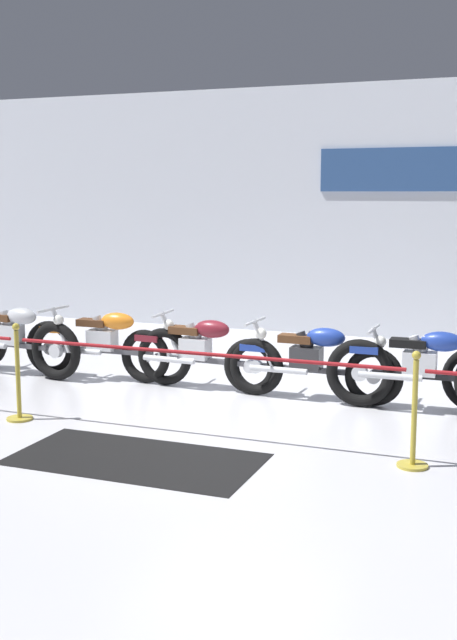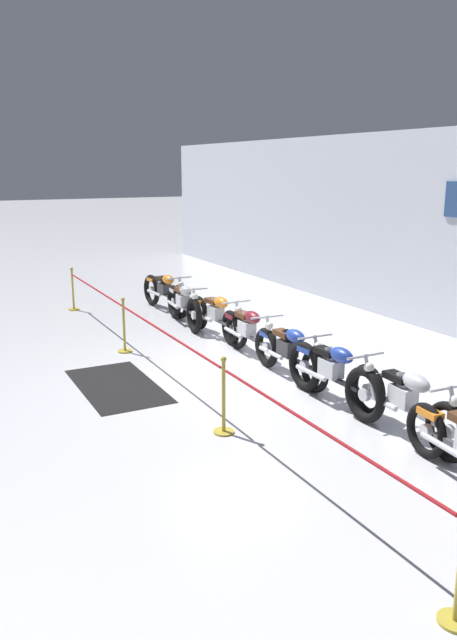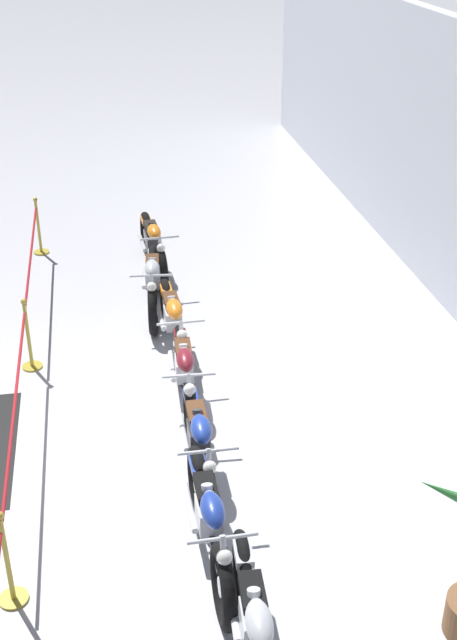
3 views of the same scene
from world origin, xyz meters
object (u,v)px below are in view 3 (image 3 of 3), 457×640
motorcycle_silver_1 (153,283)px  stanchion_mid_right (9,571)px  stanchion_mid_left (29,345)px  motorcycle_maroon_3 (185,374)px  stanchion_far_left (24,341)px  motorcycle_blue_5 (210,525)px  motorcycle_orange_2 (173,324)px  motorcycle_blue_4 (199,443)px  motorcycle_silver_6 (255,634)px  motorcycle_orange_0 (153,246)px

motorcycle_silver_1 → stanchion_mid_right: 5.85m
stanchion_mid_right → stanchion_mid_left: bearing=180.0°
motorcycle_maroon_3 → stanchion_mid_right: 3.52m
stanchion_far_left → stanchion_mid_left: size_ratio=11.59×
motorcycle_blue_5 → motorcycle_orange_2: bearing=178.5°
motorcycle_maroon_3 → motorcycle_orange_2: bearing=179.8°
motorcycle_maroon_3 → stanchion_mid_left: size_ratio=2.11×
motorcycle_maroon_3 → stanchion_mid_left: 2.35m
motorcycle_orange_2 → motorcycle_blue_5: 4.07m
motorcycle_silver_1 → motorcycle_blue_4: bearing=2.0°
motorcycle_silver_1 → stanchion_far_left: size_ratio=0.18×
motorcycle_blue_4 → stanchion_far_left: stanchion_far_left is taller
motorcycle_silver_6 → stanchion_mid_right: size_ratio=2.19×
motorcycle_silver_1 → motorcycle_orange_2: motorcycle_silver_1 is taller
stanchion_mid_left → motorcycle_silver_6: bearing=21.0°
motorcycle_orange_0 → motorcycle_blue_4: (5.53, 0.01, -0.03)m
stanchion_mid_left → stanchion_mid_right: (4.17, 0.00, 0.00)m
motorcycle_maroon_3 → motorcycle_blue_4: (1.43, -0.02, -0.00)m
motorcycle_orange_0 → motorcycle_maroon_3: size_ratio=1.07×
motorcycle_silver_1 → motorcycle_maroon_3: size_ratio=1.00×
motorcycle_blue_5 → motorcycle_silver_6: motorcycle_blue_5 is taller
motorcycle_blue_5 → motorcycle_silver_6: size_ratio=0.95×
motorcycle_blue_5 → stanchion_mid_left: stanchion_mid_left is taller
stanchion_far_left → motorcycle_silver_6: bearing=23.3°
motorcycle_orange_0 → motorcycle_silver_6: motorcycle_orange_0 is taller
motorcycle_maroon_3 → motorcycle_silver_1: bearing=-176.5°
motorcycle_blue_5 → stanchion_far_left: (-3.42, -1.87, 0.28)m
stanchion_mid_right → motorcycle_blue_4: bearing=127.0°
motorcycle_orange_2 → stanchion_mid_right: bearing=-25.1°
motorcycle_silver_1 → stanchion_mid_right: stanchion_mid_right is taller
motorcycle_orange_0 → stanchion_mid_right: size_ratio=2.26×
motorcycle_maroon_3 → motorcycle_silver_6: size_ratio=0.96×
motorcycle_silver_6 → stanchion_mid_left: bearing=-159.0°
motorcycle_silver_1 → motorcycle_blue_5: size_ratio=1.01×
motorcycle_orange_0 → motorcycle_silver_1: (1.44, -0.14, -0.00)m
stanchion_mid_right → stanchion_far_left: bearing=180.0°
motorcycle_orange_2 → motorcycle_blue_4: size_ratio=1.10×
motorcycle_blue_5 → stanchion_mid_right: (0.16, -1.87, -0.12)m
stanchion_far_left → stanchion_mid_left: same height
motorcycle_maroon_3 → stanchion_mid_right: size_ratio=2.11×
motorcycle_blue_5 → stanchion_mid_left: size_ratio=2.09×
motorcycle_orange_0 → motorcycle_maroon_3: 4.09m
motorcycle_orange_2 → stanchion_mid_right: 4.67m
motorcycle_orange_0 → motorcycle_blue_4: 5.53m
motorcycle_silver_1 → stanchion_mid_left: (1.39, -1.81, -0.12)m
motorcycle_silver_1 → motorcycle_silver_6: (6.73, 0.23, -0.00)m
motorcycle_orange_2 → stanchion_mid_left: bearing=-88.4°
motorcycle_silver_1 → motorcycle_orange_2: bearing=7.1°
motorcycle_blue_4 → motorcycle_silver_1: bearing=-178.0°
motorcycle_maroon_3 → motorcycle_blue_4: size_ratio=1.02×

